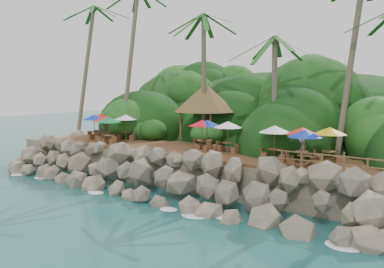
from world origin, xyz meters
The scene contains 12 objects.
ground centered at (0.00, 0.00, 0.00)m, with size 140.00×140.00×0.00m, color #19514F.
land_base centered at (0.00, 16.00, 1.05)m, with size 32.00×25.20×2.10m, color gray.
jungle_hill centered at (0.00, 23.50, 0.00)m, with size 44.80×28.00×15.40m, color #143811.
seawall centered at (0.00, 2.00, 1.15)m, with size 29.00×4.00×2.30m, color gray, non-canonical shape.
terrace centered at (0.00, 6.00, 2.20)m, with size 26.00×5.00×0.20m, color brown.
jungle_foliage centered at (0.00, 15.00, 0.00)m, with size 44.00×16.00×12.00m, color #143811, non-canonical shape.
foam_line centered at (0.00, 0.30, 0.03)m, with size 25.20×0.80×0.06m.
palms centered at (0.44, 8.89, 12.52)m, with size 32.61×6.79×14.07m.
palapa centered at (-1.55, 9.95, 5.79)m, with size 4.94×4.94×4.60m.
dining_clusters centered at (-0.31, 5.74, 4.04)m, with size 20.93×4.50×2.10m.
railing centered at (10.47, 3.65, 2.91)m, with size 6.10×0.10×1.00m.
waiter centered at (7.61, 6.72, 3.13)m, with size 0.60×0.40×1.65m, color silver.
Camera 1 is at (16.75, -17.16, 6.76)m, focal length 38.77 mm.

